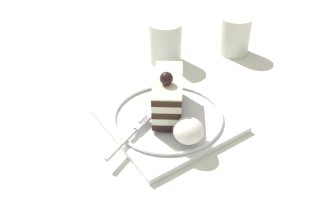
{
  "coord_description": "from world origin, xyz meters",
  "views": [
    {
      "loc": [
        0.18,
        0.43,
        0.38
      ],
      "look_at": [
        0.01,
        0.0,
        0.05
      ],
      "focal_mm": 35.54,
      "sensor_mm": 36.0,
      "label": 1
    }
  ],
  "objects_px": {
    "whipped_cream_dollop": "(190,130)",
    "drink_glass_far": "(235,38)",
    "drink_glass_near": "(165,45)",
    "dessert_plate": "(168,119)",
    "fork": "(130,135)",
    "cake_slice": "(167,94)"
  },
  "relations": [
    {
      "from": "cake_slice",
      "to": "fork",
      "type": "relative_size",
      "value": 1.35
    },
    {
      "from": "whipped_cream_dollop",
      "to": "fork",
      "type": "distance_m",
      "value": 0.1
    },
    {
      "from": "dessert_plate",
      "to": "whipped_cream_dollop",
      "type": "bearing_deg",
      "value": 96.34
    },
    {
      "from": "cake_slice",
      "to": "drink_glass_far",
      "type": "relative_size",
      "value": 1.48
    },
    {
      "from": "whipped_cream_dollop",
      "to": "drink_glass_near",
      "type": "height_order",
      "value": "drink_glass_near"
    },
    {
      "from": "drink_glass_near",
      "to": "drink_glass_far",
      "type": "bearing_deg",
      "value": 173.76
    },
    {
      "from": "dessert_plate",
      "to": "fork",
      "type": "bearing_deg",
      "value": 21.59
    },
    {
      "from": "cake_slice",
      "to": "drink_glass_far",
      "type": "xyz_separation_m",
      "value": [
        -0.24,
        -0.18,
        -0.01
      ]
    },
    {
      "from": "whipped_cream_dollop",
      "to": "drink_glass_far",
      "type": "xyz_separation_m",
      "value": [
        -0.24,
        -0.27,
        0.0
      ]
    },
    {
      "from": "whipped_cream_dollop",
      "to": "drink_glass_far",
      "type": "relative_size",
      "value": 0.55
    },
    {
      "from": "drink_glass_near",
      "to": "drink_glass_far",
      "type": "distance_m",
      "value": 0.17
    },
    {
      "from": "cake_slice",
      "to": "drink_glass_near",
      "type": "bearing_deg",
      "value": -110.36
    },
    {
      "from": "dessert_plate",
      "to": "fork",
      "type": "relative_size",
      "value": 2.56
    },
    {
      "from": "whipped_cream_dollop",
      "to": "drink_glass_far",
      "type": "height_order",
      "value": "drink_glass_far"
    },
    {
      "from": "drink_glass_near",
      "to": "drink_glass_far",
      "type": "relative_size",
      "value": 1.07
    },
    {
      "from": "drink_glass_near",
      "to": "cake_slice",
      "type": "bearing_deg",
      "value": 69.64
    },
    {
      "from": "fork",
      "to": "drink_glass_far",
      "type": "xyz_separation_m",
      "value": [
        -0.33,
        -0.23,
        0.02
      ]
    },
    {
      "from": "whipped_cream_dollop",
      "to": "drink_glass_far",
      "type": "bearing_deg",
      "value": -131.84
    },
    {
      "from": "drink_glass_near",
      "to": "drink_glass_far",
      "type": "xyz_separation_m",
      "value": [
        -0.17,
        0.02,
        -0.0
      ]
    },
    {
      "from": "dessert_plate",
      "to": "drink_glass_far",
      "type": "xyz_separation_m",
      "value": [
        -0.25,
        -0.19,
        0.03
      ]
    },
    {
      "from": "fork",
      "to": "cake_slice",
      "type": "bearing_deg",
      "value": -150.88
    },
    {
      "from": "fork",
      "to": "drink_glass_near",
      "type": "height_order",
      "value": "drink_glass_near"
    }
  ]
}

